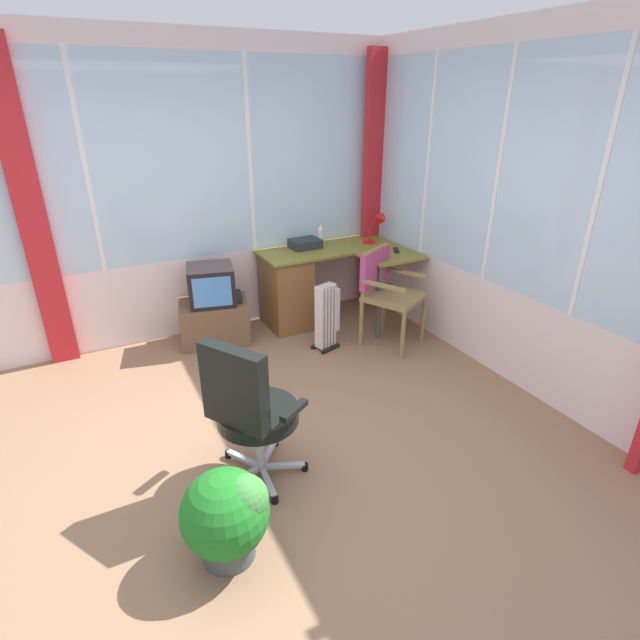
% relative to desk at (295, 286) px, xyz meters
% --- Properties ---
extents(ground, '(5.31, 5.33, 0.06)m').
position_rel_desk_xyz_m(ground, '(-1.01, -1.84, -0.46)').
color(ground, '#8C674B').
extents(north_window_panel, '(4.31, 0.07, 2.74)m').
position_rel_desk_xyz_m(north_window_panel, '(-1.01, 0.36, 0.94)').
color(north_window_panel, silver).
rests_on(north_window_panel, ground).
extents(east_window_panel, '(0.07, 4.33, 2.74)m').
position_rel_desk_xyz_m(east_window_panel, '(1.17, -1.84, 0.94)').
color(east_window_panel, silver).
rests_on(east_window_panel, ground).
extents(curtain_north_left, '(0.23, 0.08, 2.64)m').
position_rel_desk_xyz_m(curtain_north_left, '(-2.19, 0.28, 0.89)').
color(curtain_north_left, red).
rests_on(curtain_north_left, ground).
extents(curtain_corner, '(0.23, 0.10, 2.64)m').
position_rel_desk_xyz_m(curtain_corner, '(1.04, 0.23, 0.89)').
color(curtain_corner, red).
rests_on(curtain_corner, ground).
extents(desk, '(1.44, 1.02, 0.78)m').
position_rel_desk_xyz_m(desk, '(0.00, 0.00, 0.00)').
color(desk, olive).
rests_on(desk, ground).
extents(desk_lamp, '(0.23, 0.20, 0.32)m').
position_rel_desk_xyz_m(desk_lamp, '(0.95, -0.06, 0.55)').
color(desk_lamp, red).
rests_on(desk_lamp, desk).
extents(tv_remote, '(0.11, 0.15, 0.02)m').
position_rel_desk_xyz_m(tv_remote, '(0.95, -0.40, 0.36)').
color(tv_remote, black).
rests_on(tv_remote, desk).
extents(spray_bottle, '(0.06, 0.06, 0.22)m').
position_rel_desk_xyz_m(spray_bottle, '(0.38, 0.16, 0.45)').
color(spray_bottle, white).
rests_on(spray_bottle, desk).
extents(paper_tray, '(0.30, 0.23, 0.09)m').
position_rel_desk_xyz_m(paper_tray, '(0.19, 0.13, 0.39)').
color(paper_tray, '#242B2F').
rests_on(paper_tray, desk).
extents(wooden_armchair, '(0.65, 0.65, 0.92)m').
position_rel_desk_xyz_m(wooden_armchair, '(0.60, -0.72, 0.17)').
color(wooden_armchair, olive).
rests_on(wooden_armchair, ground).
extents(office_chair, '(0.59, 0.62, 0.99)m').
position_rel_desk_xyz_m(office_chair, '(-1.21, -1.98, 0.13)').
color(office_chair, '#B7B7BF').
rests_on(office_chair, ground).
extents(tv_on_stand, '(0.72, 0.57, 0.77)m').
position_rel_desk_xyz_m(tv_on_stand, '(-0.85, 0.01, -0.09)').
color(tv_on_stand, brown).
rests_on(tv_on_stand, ground).
extents(space_heater, '(0.29, 0.23, 0.64)m').
position_rel_desk_xyz_m(space_heater, '(0.06, -0.61, -0.10)').
color(space_heater, silver).
rests_on(space_heater, ground).
extents(potted_plant, '(0.46, 0.46, 0.53)m').
position_rel_desk_xyz_m(potted_plant, '(-1.50, -2.45, -0.14)').
color(potted_plant, '#414849').
rests_on(potted_plant, ground).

